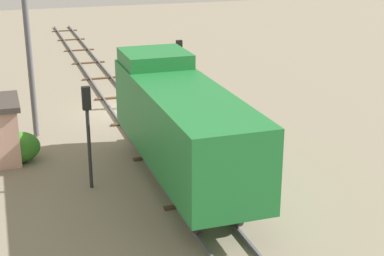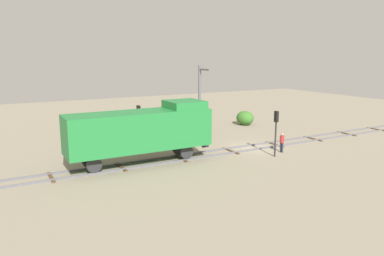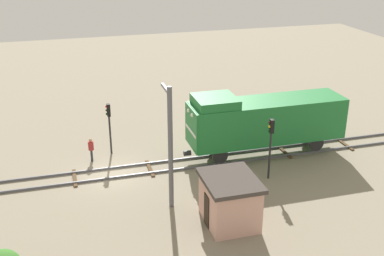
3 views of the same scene
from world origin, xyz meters
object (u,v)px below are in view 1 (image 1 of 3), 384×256
traffic_signal_mid (87,119)px  worker_near_track (159,85)px  locomotive (181,121)px  traffic_signal_near (179,61)px  catenary_mast (31,58)px

traffic_signal_mid → worker_near_track: bearing=-118.0°
locomotive → traffic_signal_near: locomotive is taller
locomotive → worker_near_track: locomotive is taller
traffic_signal_mid → locomotive: bearing=162.9°
locomotive → worker_near_track: bearing=-101.4°
locomotive → worker_near_track: size_ratio=6.82×
locomotive → traffic_signal_near: size_ratio=3.02×
locomotive → traffic_signal_near: 10.96m
locomotive → worker_near_track: (-2.40, -11.94, -1.78)m
worker_near_track → catenary_mast: catenary_mast is taller
traffic_signal_near → catenary_mast: 8.61m
worker_near_track → catenary_mast: (7.33, 3.99, 2.94)m
catenary_mast → worker_near_track: bearing=-151.5°
catenary_mast → traffic_signal_mid: bearing=102.5°
traffic_signal_near → catenary_mast: size_ratio=0.52×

